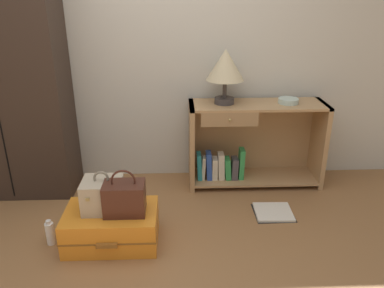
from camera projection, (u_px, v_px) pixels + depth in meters
The scene contains 11 objects.
ground_plane at pixel (139, 277), 2.43m from camera, with size 9.00×9.00×0.00m, color olive.
back_wall at pixel (146, 36), 3.32m from camera, with size 6.40×0.10×2.60m, color beige.
wardrobe at pixel (3, 70), 3.09m from camera, with size 0.95×0.47×2.15m.
bookshelf at pixel (249, 145), 3.48m from camera, with size 1.19×0.39×0.76m.
table_lamp at pixel (225, 67), 3.19m from camera, with size 0.32×0.32×0.46m.
bowl at pixel (288, 101), 3.31m from camera, with size 0.17×0.17×0.04m, color silver.
suitcase_large at pixel (112, 226), 2.72m from camera, with size 0.65×0.44×0.25m.
train_case at pixel (103, 195), 2.66m from camera, with size 0.27×0.25×0.29m.
handbag at pixel (124, 198), 2.61m from camera, with size 0.28×0.19×0.33m.
bottle at pixel (50, 233), 2.71m from camera, with size 0.06×0.06×0.19m.
open_book_on_floor at pixel (273, 212), 3.10m from camera, with size 0.31×0.29×0.02m.
Camera 1 is at (0.26, -1.93, 1.70)m, focal length 36.03 mm.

